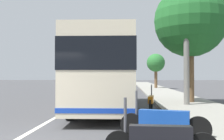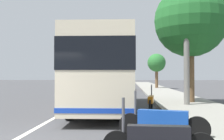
{
  "view_description": "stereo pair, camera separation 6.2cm",
  "coord_description": "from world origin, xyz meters",
  "px_view_note": "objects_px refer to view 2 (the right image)",
  "views": [
    {
      "loc": [
        -5.9,
        -2.91,
        1.67
      ],
      "look_at": [
        7.93,
        -2.1,
        2.0
      ],
      "focal_mm": 42.61,
      "sensor_mm": 36.0,
      "label": 1
    },
    {
      "loc": [
        -5.9,
        -2.98,
        1.67
      ],
      "look_at": [
        7.93,
        -2.1,
        2.0
      ],
      "focal_mm": 42.61,
      "sensor_mm": 36.0,
      "label": 2
    }
  ],
  "objects_px": {
    "motorcycle_far_end": "(151,101)",
    "roadside_tree_mid_block": "(190,21)",
    "motorcycle_by_tree": "(158,138)",
    "utility_pole": "(186,29)",
    "car_ahead_same_lane": "(98,82)",
    "coach_bus": "(106,71)",
    "motorcycle_mid_row": "(162,121)",
    "car_oncoming": "(122,82)",
    "roadside_tree_far_block": "(157,63)",
    "car_side_street": "(123,84)"
  },
  "relations": [
    {
      "from": "motorcycle_far_end",
      "to": "roadside_tree_mid_block",
      "type": "xyz_separation_m",
      "value": [
        3.03,
        -2.62,
        4.5
      ]
    },
    {
      "from": "motorcycle_by_tree",
      "to": "utility_pole",
      "type": "bearing_deg",
      "value": -102.2
    },
    {
      "from": "roadside_tree_mid_block",
      "to": "utility_pole",
      "type": "xyz_separation_m",
      "value": [
        -1.45,
        0.55,
        -0.69
      ]
    },
    {
      "from": "motorcycle_by_tree",
      "to": "roadside_tree_mid_block",
      "type": "xyz_separation_m",
      "value": [
        10.85,
        -3.13,
        4.5
      ]
    },
    {
      "from": "motorcycle_by_tree",
      "to": "motorcycle_far_end",
      "type": "xyz_separation_m",
      "value": [
        7.82,
        -0.51,
        -0.0
      ]
    },
    {
      "from": "car_ahead_same_lane",
      "to": "roadside_tree_mid_block",
      "type": "xyz_separation_m",
      "value": [
        -30.07,
        -9.06,
        4.29
      ]
    },
    {
      "from": "motorcycle_by_tree",
      "to": "car_ahead_same_lane",
      "type": "height_order",
      "value": "car_ahead_same_lane"
    },
    {
      "from": "coach_bus",
      "to": "car_ahead_same_lane",
      "type": "xyz_separation_m",
      "value": [
        32.61,
        4.19,
        -1.29
      ]
    },
    {
      "from": "motorcycle_by_tree",
      "to": "motorcycle_far_end",
      "type": "bearing_deg",
      "value": -90.61
    },
    {
      "from": "roadside_tree_mid_block",
      "to": "utility_pole",
      "type": "bearing_deg",
      "value": 159.03
    },
    {
      "from": "motorcycle_far_end",
      "to": "motorcycle_mid_row",
      "type": "bearing_deg",
      "value": -174.12
    },
    {
      "from": "motorcycle_mid_row",
      "to": "car_oncoming",
      "type": "height_order",
      "value": "car_oncoming"
    },
    {
      "from": "coach_bus",
      "to": "roadside_tree_mid_block",
      "type": "bearing_deg",
      "value": -63.67
    },
    {
      "from": "car_oncoming",
      "to": "coach_bus",
      "type": "bearing_deg",
      "value": -178.11
    },
    {
      "from": "coach_bus",
      "to": "roadside_tree_mid_block",
      "type": "height_order",
      "value": "roadside_tree_mid_block"
    },
    {
      "from": "motorcycle_mid_row",
      "to": "car_oncoming",
      "type": "distance_m",
      "value": 38.82
    },
    {
      "from": "coach_bus",
      "to": "car_ahead_same_lane",
      "type": "relative_size",
      "value": 2.69
    },
    {
      "from": "coach_bus",
      "to": "roadside_tree_far_block",
      "type": "relative_size",
      "value": 2.32
    },
    {
      "from": "car_side_street",
      "to": "utility_pole",
      "type": "distance_m",
      "value": 18.87
    },
    {
      "from": "motorcycle_mid_row",
      "to": "car_ahead_same_lane",
      "type": "distance_m",
      "value": 39.53
    },
    {
      "from": "coach_bus",
      "to": "motorcycle_mid_row",
      "type": "bearing_deg",
      "value": -163.52
    },
    {
      "from": "car_oncoming",
      "to": "roadside_tree_mid_block",
      "type": "xyz_separation_m",
      "value": [
        -29.8,
        -4.86,
        4.25
      ]
    },
    {
      "from": "coach_bus",
      "to": "car_oncoming",
      "type": "bearing_deg",
      "value": -1.28
    },
    {
      "from": "coach_bus",
      "to": "car_side_street",
      "type": "height_order",
      "value": "coach_bus"
    },
    {
      "from": "car_side_street",
      "to": "utility_pole",
      "type": "bearing_deg",
      "value": -171.0
    },
    {
      "from": "motorcycle_mid_row",
      "to": "car_side_street",
      "type": "relative_size",
      "value": 0.55
    },
    {
      "from": "car_ahead_same_lane",
      "to": "coach_bus",
      "type": "bearing_deg",
      "value": 5.75
    },
    {
      "from": "car_ahead_same_lane",
      "to": "motorcycle_mid_row",
      "type": "bearing_deg",
      "value": 7.52
    },
    {
      "from": "car_ahead_same_lane",
      "to": "utility_pole",
      "type": "distance_m",
      "value": 32.84
    },
    {
      "from": "coach_bus",
      "to": "utility_pole",
      "type": "bearing_deg",
      "value": -77.01
    },
    {
      "from": "coach_bus",
      "to": "car_ahead_same_lane",
      "type": "bearing_deg",
      "value": 6.05
    },
    {
      "from": "car_oncoming",
      "to": "roadside_tree_far_block",
      "type": "xyz_separation_m",
      "value": [
        -10.45,
        -4.84,
        2.69
      ]
    },
    {
      "from": "car_oncoming",
      "to": "roadside_tree_far_block",
      "type": "relative_size",
      "value": 0.94
    },
    {
      "from": "car_side_street",
      "to": "motorcycle_mid_row",
      "type": "bearing_deg",
      "value": -179.39
    },
    {
      "from": "car_oncoming",
      "to": "utility_pole",
      "type": "relative_size",
      "value": 0.51
    },
    {
      "from": "roadside_tree_far_block",
      "to": "utility_pole",
      "type": "height_order",
      "value": "utility_pole"
    },
    {
      "from": "coach_bus",
      "to": "car_side_street",
      "type": "xyz_separation_m",
      "value": [
        19.23,
        -0.49,
        -1.24
      ]
    },
    {
      "from": "roadside_tree_far_block",
      "to": "utility_pole",
      "type": "bearing_deg",
      "value": 178.54
    },
    {
      "from": "coach_bus",
      "to": "motorcycle_far_end",
      "type": "bearing_deg",
      "value": -103.5
    },
    {
      "from": "motorcycle_far_end",
      "to": "roadside_tree_mid_block",
      "type": "height_order",
      "value": "roadside_tree_mid_block"
    },
    {
      "from": "motorcycle_by_tree",
      "to": "car_oncoming",
      "type": "relative_size",
      "value": 0.5
    },
    {
      "from": "motorcycle_far_end",
      "to": "car_side_street",
      "type": "relative_size",
      "value": 0.52
    },
    {
      "from": "car_oncoming",
      "to": "motorcycle_mid_row",
      "type": "bearing_deg",
      "value": -175.07
    },
    {
      "from": "coach_bus",
      "to": "roadside_tree_far_block",
      "type": "bearing_deg",
      "value": -13.74
    },
    {
      "from": "car_oncoming",
      "to": "utility_pole",
      "type": "xyz_separation_m",
      "value": [
        -31.24,
        -4.3,
        3.57
      ]
    },
    {
      "from": "motorcycle_by_tree",
      "to": "roadside_tree_far_block",
      "type": "distance_m",
      "value": 30.5
    },
    {
      "from": "car_ahead_same_lane",
      "to": "roadside_tree_mid_block",
      "type": "distance_m",
      "value": 31.69
    },
    {
      "from": "utility_pole",
      "to": "motorcycle_by_tree",
      "type": "bearing_deg",
      "value": 164.68
    },
    {
      "from": "car_oncoming",
      "to": "roadside_tree_far_block",
      "type": "height_order",
      "value": "roadside_tree_far_block"
    },
    {
      "from": "motorcycle_mid_row",
      "to": "car_oncoming",
      "type": "xyz_separation_m",
      "value": [
        38.76,
        2.05,
        0.21
      ]
    }
  ]
}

